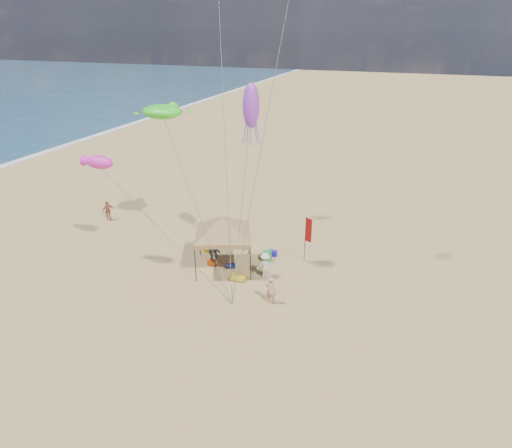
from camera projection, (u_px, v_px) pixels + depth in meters
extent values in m
plane|color=tan|center=(237.00, 311.00, 23.73)|extent=(280.00, 280.00, 0.00)
cylinder|color=black|center=(200.00, 241.00, 29.09)|extent=(0.07, 0.07, 2.22)
cylinder|color=black|center=(249.00, 240.00, 29.22)|extent=(0.07, 0.07, 2.22)
cylinder|color=black|center=(195.00, 265.00, 26.06)|extent=(0.07, 0.07, 2.22)
cylinder|color=black|center=(250.00, 264.00, 26.20)|extent=(0.07, 0.07, 2.22)
cube|color=#9A7445|center=(223.00, 234.00, 27.12)|extent=(4.49, 4.49, 0.27)
pyramid|color=#9A7445|center=(222.00, 216.00, 26.60)|extent=(6.20, 6.20, 1.11)
cylinder|color=black|center=(305.00, 239.00, 28.12)|extent=(0.04, 0.04, 3.23)
cube|color=red|center=(309.00, 230.00, 27.66)|extent=(0.45, 0.20, 1.62)
cube|color=#D54B11|center=(212.00, 263.00, 28.22)|extent=(0.54, 0.38, 0.38)
cube|color=#1C14A3|center=(273.00, 253.00, 29.37)|extent=(0.54, 0.38, 0.38)
cylinder|color=#0D0F39|center=(231.00, 266.00, 27.86)|extent=(0.69, 0.54, 0.36)
cylinder|color=#E2A10C|center=(224.00, 242.00, 30.95)|extent=(0.54, 0.69, 0.36)
cube|color=#1B962A|center=(267.00, 256.00, 28.68)|extent=(0.50, 0.50, 0.70)
cube|color=gold|center=(208.00, 247.00, 29.90)|extent=(0.50, 0.50, 0.70)
cube|color=gray|center=(237.00, 278.00, 26.58)|extent=(0.34, 0.30, 0.28)
cube|color=gold|center=(238.00, 278.00, 26.53)|extent=(0.90, 0.50, 0.24)
imported|color=tan|center=(271.00, 290.00, 24.13)|extent=(0.63, 0.43, 1.67)
imported|color=#38444D|center=(214.00, 253.00, 27.98)|extent=(0.99, 0.85, 1.78)
imported|color=silver|center=(265.00, 265.00, 26.65)|extent=(1.21, 0.93, 1.65)
imported|color=#B45D45|center=(108.00, 210.00, 34.62)|extent=(0.73, 1.02, 1.60)
ellipsoid|color=#32E423|center=(162.00, 112.00, 27.62)|extent=(2.97, 2.53, 0.89)
ellipsoid|color=#EE27C4|center=(99.00, 162.00, 26.16)|extent=(2.08, 1.58, 0.83)
ellipsoid|color=#9F3CD8|center=(251.00, 106.00, 24.20)|extent=(1.28, 1.28, 2.52)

